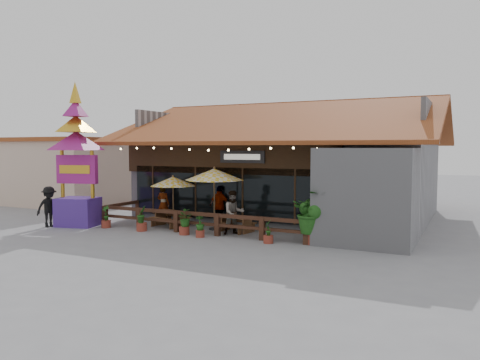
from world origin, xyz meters
The scene contains 19 objects.
ground centered at (0.00, 0.00, 0.00)m, with size 100.00×100.00×0.00m, color gray.
restaurant_building centered at (0.26, 6.61, 2.21)m, with size 15.50×14.73×6.09m.
patio_railing centered at (-2.25, -0.27, 0.61)m, with size 10.00×2.60×0.92m.
neighbor_building centered at (-15.00, 6.00, 2.14)m, with size 8.40×8.40×4.22m.
umbrella_left centered at (-3.67, 0.95, 2.04)m, with size 2.51×2.51×2.34m.
umbrella_right centered at (-1.34, 0.72, 2.43)m, with size 3.42×3.42×2.78m.
picnic_table_left centered at (-3.58, 0.57, 0.48)m, with size 1.71×1.54×0.72m.
picnic_table_right centered at (-0.24, 0.68, 0.44)m, with size 1.57×1.43×0.66m.
thai_sign_tower centered at (-7.46, -1.23, 3.75)m, with size 3.17×3.17×7.10m.
tropical_plant centered at (3.46, -0.33, 1.17)m, with size 1.86×1.75×2.05m.
diner_a centered at (-4.53, 1.35, 0.90)m, with size 0.66×0.43×1.80m, color #332110.
diner_b centered at (-0.05, 0.08, 0.92)m, with size 0.89×0.69×1.83m, color #332110.
diner_c centered at (-1.60, 1.70, 0.93)m, with size 1.10×0.46×1.87m, color #332110.
pedestrian centered at (-8.40, -2.04, 0.93)m, with size 1.20×0.69×1.85m, color black.
planter_a centered at (-5.97, -1.02, 0.43)m, with size 0.42×0.42×1.02m.
planter_b centered at (-3.99, -0.99, 0.50)m, with size 0.45×0.47×1.10m.
planter_c centered at (-1.87, -0.88, 0.59)m, with size 0.76×0.70×1.05m.
planter_d centered at (-0.98, -1.07, 0.42)m, with size 0.46×0.46×0.88m.
planter_e centered at (1.94, -0.92, 0.38)m, with size 0.37×0.37×0.91m.
Camera 1 is at (8.78, -17.04, 3.62)m, focal length 35.00 mm.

